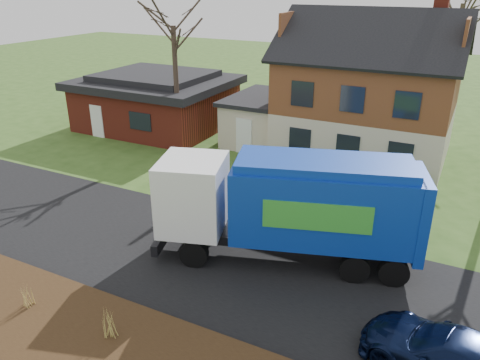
% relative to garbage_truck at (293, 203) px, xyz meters
% --- Properties ---
extents(ground, '(120.00, 120.00, 0.00)m').
position_rel_garbage_truck_xyz_m(ground, '(-2.37, -1.36, -2.28)').
color(ground, '#31501A').
rests_on(ground, ground).
extents(road, '(80.00, 7.00, 0.02)m').
position_rel_garbage_truck_xyz_m(road, '(-2.37, -1.36, -2.27)').
color(road, black).
rests_on(road, ground).
extents(mulch_verge, '(80.00, 3.50, 0.30)m').
position_rel_garbage_truck_xyz_m(mulch_verge, '(-2.37, -6.66, -2.13)').
color(mulch_verge, black).
rests_on(mulch_verge, ground).
extents(main_house, '(12.95, 8.95, 9.26)m').
position_rel_garbage_truck_xyz_m(main_house, '(-0.88, 12.55, 1.75)').
color(main_house, beige).
rests_on(main_house, ground).
extents(ranch_house, '(9.80, 8.20, 3.70)m').
position_rel_garbage_truck_xyz_m(ranch_house, '(-14.37, 11.64, -0.46)').
color(ranch_house, maroon).
rests_on(ranch_house, ground).
extents(garbage_truck, '(9.53, 5.09, 3.95)m').
position_rel_garbage_truck_xyz_m(garbage_truck, '(0.00, 0.00, 0.00)').
color(garbage_truck, black).
rests_on(garbage_truck, ground).
extents(silver_sedan, '(5.01, 2.90, 1.56)m').
position_rel_garbage_truck_xyz_m(silver_sedan, '(-3.12, 2.67, -1.50)').
color(silver_sedan, '#ABAEB3').
rests_on(silver_sedan, ground).
extents(navy_wagon, '(5.14, 3.03, 1.40)m').
position_rel_garbage_truck_xyz_m(navy_wagon, '(5.71, -3.42, -1.58)').
color(navy_wagon, black).
rests_on(navy_wagon, ground).
extents(tree_front_west, '(3.30, 3.30, 9.82)m').
position_rel_garbage_truck_xyz_m(tree_front_west, '(-10.70, 8.77, 5.82)').
color(tree_front_west, '#3C2E24').
rests_on(tree_front_west, ground).
extents(grass_clump_west, '(0.31, 0.25, 0.81)m').
position_rel_garbage_truck_xyz_m(grass_clump_west, '(-6.05, -6.51, -1.57)').
color(grass_clump_west, tan).
rests_on(grass_clump_west, mulch_verge).
extents(grass_clump_mid, '(0.31, 0.26, 0.88)m').
position_rel_garbage_truck_xyz_m(grass_clump_mid, '(-2.90, -6.31, -1.54)').
color(grass_clump_mid, '#A8974A').
rests_on(grass_clump_mid, mulch_verge).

